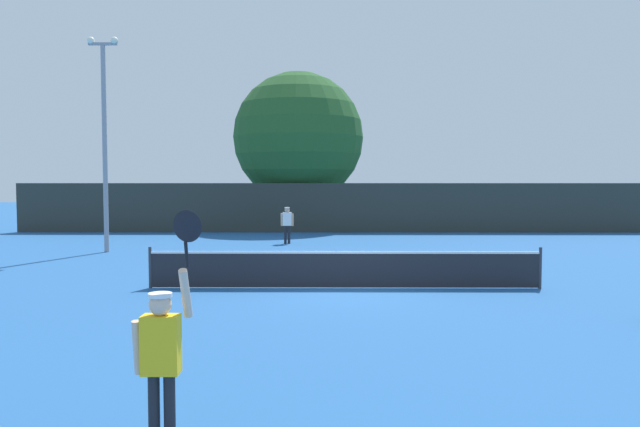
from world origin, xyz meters
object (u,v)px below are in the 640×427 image
light_pole (104,131)px  large_tree (298,138)px  player_serving (162,347)px  tennis_ball (355,278)px  parked_car_near (221,210)px  player_receiving (287,221)px  parked_car_far (427,212)px  parked_car_mid (362,212)px

light_pole → large_tree: 13.88m
player_serving → light_pole: size_ratio=0.30×
tennis_ball → parked_car_near: bearing=108.4°
player_receiving → parked_car_far: bearing=-123.8°
tennis_ball → large_tree: large_tree is taller
light_pole → tennis_ball: bearing=-34.0°
player_serving → player_receiving: player_serving is taller
tennis_ball → parked_car_far: (5.72, 21.70, 0.74)m
parked_car_near → parked_car_mid: (9.36, -2.99, 0.00)m
parked_car_near → parked_car_mid: same height
light_pole → large_tree: size_ratio=0.91×
player_receiving → light_pole: light_pole is taller
tennis_ball → large_tree: bearing=97.4°
parked_car_near → player_receiving: bearing=-76.0°
tennis_ball → player_receiving: bearing=104.9°
player_receiving → light_pole: size_ratio=0.19×
large_tree → parked_car_mid: 6.39m
light_pole → parked_car_mid: size_ratio=1.94×
light_pole → player_serving: bearing=-68.4°
tennis_ball → parked_car_mid: bearing=85.8°
tennis_ball → parked_car_near: size_ratio=0.02×
player_receiving → large_tree: 9.88m
large_tree → parked_car_near: 8.84m
parked_car_far → parked_car_near: bearing=171.9°
tennis_ball → light_pole: light_pole is taller
player_serving → light_pole: bearing=111.6°
parked_car_far → tennis_ball: bearing=-104.8°
parked_car_mid → player_serving: bearing=-99.5°
player_serving → large_tree: (0.16, 29.18, 4.18)m
parked_car_near → parked_car_mid: size_ratio=1.03×
player_receiving → large_tree: size_ratio=0.18×
player_serving → parked_car_mid: player_serving is taller
light_pole → parked_car_far: 21.88m
large_tree → player_serving: bearing=-90.3°
large_tree → parked_car_far: 9.87m
light_pole → parked_car_far: bearing=45.6°
parked_car_mid → parked_car_far: 4.33m
tennis_ball → parked_car_mid: parked_car_mid is taller
light_pole → parked_car_mid: light_pole is taller
player_receiving → tennis_ball: size_ratio=23.60×
player_serving → player_receiving: bearing=89.9°
player_receiving → parked_car_mid: size_ratio=0.38×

